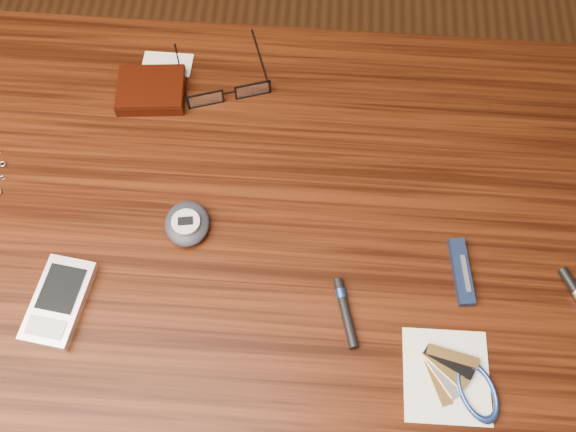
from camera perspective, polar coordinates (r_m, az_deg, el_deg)
name	(u,v)px	position (r m, az deg, el deg)	size (l,w,h in m)	color
ground	(273,367)	(1.56, -1.35, -13.27)	(3.80, 3.80, 0.00)	#472814
desk	(264,255)	(0.94, -2.17, -3.49)	(1.00, 0.70, 0.75)	#331408
wallet_and_card	(152,89)	(0.98, -12.04, 10.94)	(0.10, 0.13, 0.02)	black
eyeglasses	(228,91)	(0.96, -5.33, 11.00)	(0.16, 0.16, 0.03)	black
pda_phone	(59,301)	(0.85, -19.70, -7.15)	(0.07, 0.12, 0.02)	silver
pedometer	(187,223)	(0.85, -8.97, -0.66)	(0.07, 0.08, 0.03)	#20222D
notepad_keys	(461,382)	(0.80, 15.17, -14.06)	(0.12, 0.11, 0.01)	white
pocket_knife	(461,272)	(0.84, 15.17, -4.80)	(0.03, 0.09, 0.01)	#0F1E3A
black_blue_pen	(345,310)	(0.80, 5.09, -8.35)	(0.03, 0.09, 0.01)	black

